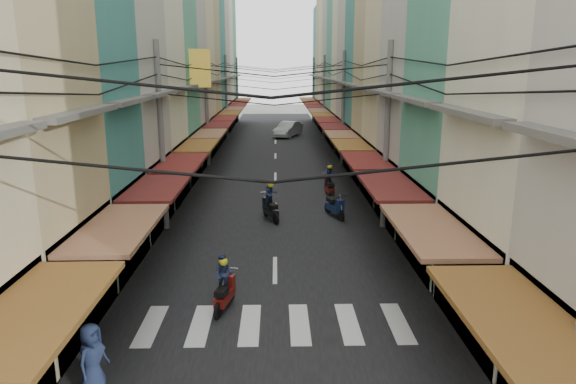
{
  "coord_description": "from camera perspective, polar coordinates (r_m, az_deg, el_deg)",
  "views": [
    {
      "loc": [
        0.07,
        -19.21,
        7.13
      ],
      "look_at": [
        0.58,
        2.83,
        1.7
      ],
      "focal_mm": 32.0,
      "sensor_mm": 36.0,
      "label": 1
    }
  ],
  "objects": [
    {
      "name": "ground",
      "position": [
        20.49,
        -1.45,
        -6.54
      ],
      "size": [
        160.0,
        160.0,
        0.0
      ],
      "primitive_type": "plane",
      "color": "#62635E",
      "rests_on": "ground"
    },
    {
      "name": "road",
      "position": [
        39.85,
        -1.41,
        3.53
      ],
      "size": [
        10.0,
        80.0,
        0.02
      ],
      "primitive_type": "cube",
      "color": "black",
      "rests_on": "ground"
    },
    {
      "name": "sidewalk_left",
      "position": [
        40.38,
        -10.69,
        3.46
      ],
      "size": [
        3.0,
        80.0,
        0.06
      ],
      "primitive_type": "cube",
      "color": "gray",
      "rests_on": "ground"
    },
    {
      "name": "sidewalk_right",
      "position": [
        40.36,
        7.87,
        3.56
      ],
      "size": [
        3.0,
        80.0,
        0.06
      ],
      "primitive_type": "cube",
      "color": "gray",
      "rests_on": "ground"
    },
    {
      "name": "crosswalk",
      "position": [
        15.0,
        -1.48,
        -14.45
      ],
      "size": [
        7.55,
        2.4,
        0.01
      ],
      "color": "silver",
      "rests_on": "ground"
    },
    {
      "name": "building_row_left",
      "position": [
        36.75,
        -14.57,
        17.53
      ],
      "size": [
        7.8,
        67.67,
        23.7
      ],
      "color": "#B8B2A8",
      "rests_on": "ground"
    },
    {
      "name": "building_row_right",
      "position": [
        36.58,
        11.58,
        17.13
      ],
      "size": [
        7.8,
        68.98,
        22.59
      ],
      "color": "teal",
      "rests_on": "ground"
    },
    {
      "name": "utility_poles",
      "position": [
        34.23,
        -1.48,
        12.91
      ],
      "size": [
        10.2,
        66.13,
        8.2
      ],
      "color": "slate",
      "rests_on": "ground"
    },
    {
      "name": "white_car",
      "position": [
        53.48,
        -0.02,
        6.16
      ],
      "size": [
        5.87,
        4.06,
        1.93
      ],
      "primitive_type": "imported",
      "rotation": [
        0.0,
        0.0,
        -0.39
      ],
      "color": "silver",
      "rests_on": "ground"
    },
    {
      "name": "bicycle",
      "position": [
        20.86,
        19.78,
        -7.01
      ],
      "size": [
        1.79,
        0.81,
        1.19
      ],
      "primitive_type": "imported",
      "rotation": [
        0.0,
        0.0,
        1.66
      ],
      "color": "black",
      "rests_on": "ground"
    },
    {
      "name": "moving_scooters",
      "position": [
        23.77,
        0.9,
        -2.2
      ],
      "size": [
        5.07,
        15.43,
        1.95
      ],
      "color": "black",
      "rests_on": "ground"
    },
    {
      "name": "parked_scooters",
      "position": [
        16.77,
        9.52,
        -9.75
      ],
      "size": [
        12.7,
        13.36,
        1.02
      ],
      "color": "black",
      "rests_on": "ground"
    },
    {
      "name": "pedestrians",
      "position": [
        22.91,
        -12.33,
        -1.91
      ],
      "size": [
        14.49,
        22.84,
        2.23
      ],
      "color": "#291F29",
      "rests_on": "ground"
    },
    {
      "name": "market_umbrella",
      "position": [
        14.58,
        28.4,
        -8.54
      ],
      "size": [
        2.15,
        2.15,
        2.27
      ],
      "color": "#B2B2B7",
      "rests_on": "ground"
    },
    {
      "name": "traffic_sign",
      "position": [
        16.36,
        16.31,
        -4.5
      ],
      "size": [
        0.1,
        0.64,
        2.94
      ],
      "color": "slate",
      "rests_on": "ground"
    }
  ]
}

